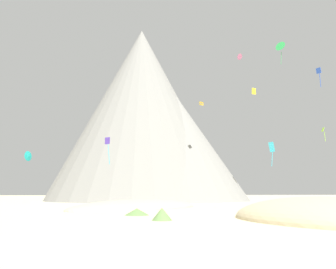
# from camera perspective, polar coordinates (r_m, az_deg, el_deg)

# --- Properties ---
(ground_plane) EXTENTS (400.00, 400.00, 0.00)m
(ground_plane) POSITION_cam_1_polar(r_m,az_deg,el_deg) (26.87, 6.53, -14.17)
(ground_plane) COLOR beige
(dune_foreground_left) EXTENTS (16.54, 21.92, 4.06)m
(dune_foreground_left) POSITION_cam_1_polar(r_m,az_deg,el_deg) (33.63, 23.64, -12.43)
(dune_foreground_left) COLOR #CCBA8E
(dune_foreground_left) RESTS_ON ground_plane
(dune_midground) EXTENTS (25.80, 26.94, 2.55)m
(dune_midground) POSITION_cam_1_polar(r_m,az_deg,el_deg) (53.80, -4.76, -11.56)
(dune_midground) COLOR beige
(dune_midground) RESTS_ON ground_plane
(bush_far_right) EXTENTS (3.50, 3.50, 0.72)m
(bush_far_right) POSITION_cam_1_polar(r_m,az_deg,el_deg) (38.18, -4.96, -12.09)
(bush_far_right) COLOR #668C4C
(bush_far_right) RESTS_ON ground_plane
(bush_near_left) EXTENTS (1.92, 1.92, 1.07)m
(bush_near_left) POSITION_cam_1_polar(r_m,az_deg,el_deg) (31.40, -0.97, -12.48)
(bush_near_left) COLOR #668C4C
(bush_near_left) RESTS_ON ground_plane
(rock_massif) EXTENTS (70.48, 70.48, 48.88)m
(rock_massif) POSITION_cam_1_polar(r_m,az_deg,el_deg) (99.18, -3.27, 1.53)
(rock_massif) COLOR gray
(rock_massif) RESTS_ON ground_plane
(kite_blue_mid) EXTENTS (0.52, 0.76, 2.74)m
(kite_blue_mid) POSITION_cam_1_polar(r_m,az_deg,el_deg) (54.63, 22.80, 8.95)
(kite_blue_mid) COLOR blue
(kite_teal_low) EXTENTS (1.31, 1.97, 2.10)m
(kite_teal_low) POSITION_cam_1_polar(r_m,az_deg,el_deg) (81.23, -21.23, -3.19)
(kite_teal_low) COLOR teal
(kite_cyan_low) EXTENTS (0.98, 0.63, 3.55)m
(kite_cyan_low) POSITION_cam_1_polar(r_m,az_deg,el_deg) (54.15, 16.11, -2.25)
(kite_cyan_low) COLOR #33BCDB
(kite_indigo_low) EXTENTS (0.87, 1.01, 4.45)m
(kite_indigo_low) POSITION_cam_1_polar(r_m,az_deg,el_deg) (59.02, -9.52, -1.48)
(kite_indigo_low) COLOR #5138B2
(kite_lime_low) EXTENTS (0.51, 0.53, 2.38)m
(kite_lime_low) POSITION_cam_1_polar(r_m,az_deg,el_deg) (65.90, 23.41, 0.40)
(kite_lime_low) COLOR #8CD133
(kite_green_high) EXTENTS (2.10, 2.31, 5.07)m
(kite_green_high) POSITION_cam_1_polar(r_m,az_deg,el_deg) (81.67, 17.41, 13.13)
(kite_green_high) COLOR green
(kite_yellow_mid) EXTENTS (0.59, 0.20, 0.92)m
(kite_yellow_mid) POSITION_cam_1_polar(r_m,az_deg,el_deg) (49.35, 13.43, 6.69)
(kite_yellow_mid) COLOR yellow
(kite_gold_mid) EXTENTS (1.03, 1.04, 0.99)m
(kite_gold_mid) POSITION_cam_1_polar(r_m,az_deg,el_deg) (82.06, 5.32, 4.91)
(kite_gold_mid) COLOR gold
(kite_pink_high) EXTENTS (1.08, 1.53, 1.59)m
(kite_pink_high) POSITION_cam_1_polar(r_m,az_deg,el_deg) (96.38, 11.33, 11.98)
(kite_pink_high) COLOR pink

